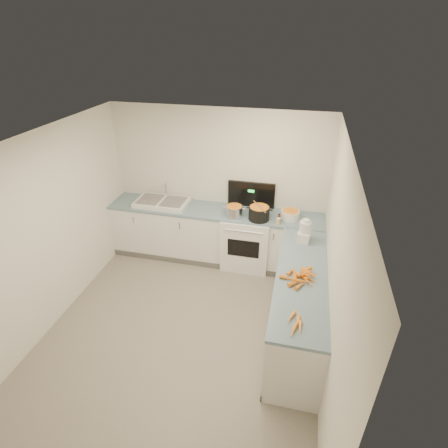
% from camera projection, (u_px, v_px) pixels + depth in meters
% --- Properties ---
extents(floor, '(3.50, 4.00, 0.00)m').
position_uv_depth(floor, '(184.00, 329.00, 4.67)').
color(floor, gray).
rests_on(floor, ground).
extents(ceiling, '(3.50, 4.00, 0.00)m').
position_uv_depth(ceiling, '(169.00, 147.00, 3.43)').
color(ceiling, silver).
rests_on(ceiling, ground).
extents(wall_back, '(3.50, 0.00, 2.50)m').
position_uv_depth(wall_back, '(219.00, 185.00, 5.74)').
color(wall_back, silver).
rests_on(wall_back, ground).
extents(wall_front, '(3.50, 0.00, 2.50)m').
position_uv_depth(wall_front, '(77.00, 415.00, 2.36)').
color(wall_front, silver).
rests_on(wall_front, ground).
extents(wall_left, '(0.00, 4.00, 2.50)m').
position_uv_depth(wall_left, '(46.00, 234.00, 4.39)').
color(wall_left, silver).
rests_on(wall_left, ground).
extents(wall_right, '(0.00, 4.00, 2.50)m').
position_uv_depth(wall_right, '(333.00, 273.00, 3.70)').
color(wall_right, silver).
rests_on(wall_right, ground).
extents(counter_back, '(3.50, 0.62, 0.94)m').
position_uv_depth(counter_back, '(215.00, 235.00, 5.87)').
color(counter_back, white).
rests_on(counter_back, ground).
extents(counter_right, '(0.62, 2.20, 0.94)m').
position_uv_depth(counter_right, '(298.00, 305.00, 4.40)').
color(counter_right, white).
rests_on(counter_right, ground).
extents(stove, '(0.76, 0.65, 1.36)m').
position_uv_depth(stove, '(247.00, 239.00, 5.75)').
color(stove, white).
rests_on(stove, ground).
extents(sink, '(0.86, 0.52, 0.31)m').
position_uv_depth(sink, '(162.00, 202.00, 5.80)').
color(sink, white).
rests_on(sink, counter_back).
extents(steel_pot, '(0.30, 0.30, 0.20)m').
position_uv_depth(steel_pot, '(234.00, 212.00, 5.42)').
color(steel_pot, silver).
rests_on(steel_pot, stove).
extents(black_pot, '(0.36, 0.36, 0.23)m').
position_uv_depth(black_pot, '(259.00, 214.00, 5.32)').
color(black_pot, black).
rests_on(black_pot, stove).
extents(wooden_spoon, '(0.25, 0.36, 0.02)m').
position_uv_depth(wooden_spoon, '(259.00, 206.00, 5.26)').
color(wooden_spoon, '#AD7A47').
rests_on(wooden_spoon, black_pot).
extents(mixing_bowl, '(0.31, 0.31, 0.13)m').
position_uv_depth(mixing_bowl, '(290.00, 215.00, 5.36)').
color(mixing_bowl, white).
rests_on(mixing_bowl, counter_back).
extents(extract_bottle, '(0.05, 0.05, 0.12)m').
position_uv_depth(extract_bottle, '(279.00, 219.00, 5.26)').
color(extract_bottle, '#593319').
rests_on(extract_bottle, counter_back).
extents(spice_jar, '(0.05, 0.05, 0.09)m').
position_uv_depth(spice_jar, '(278.00, 222.00, 5.21)').
color(spice_jar, '#E5B266').
rests_on(spice_jar, counter_back).
extents(food_processor, '(0.19, 0.22, 0.34)m').
position_uv_depth(food_processor, '(304.00, 232.00, 4.76)').
color(food_processor, white).
rests_on(food_processor, counter_right).
extents(carrot_pile, '(0.45, 0.43, 0.09)m').
position_uv_depth(carrot_pile, '(301.00, 277.00, 4.08)').
color(carrot_pile, orange).
rests_on(carrot_pile, counter_right).
extents(peeled_carrots, '(0.17, 0.36, 0.04)m').
position_uv_depth(peeled_carrots, '(295.00, 324.00, 3.46)').
color(peeled_carrots, orange).
rests_on(peeled_carrots, counter_right).
extents(peelings, '(0.24, 0.28, 0.01)m').
position_uv_depth(peelings, '(149.00, 199.00, 5.82)').
color(peelings, tan).
rests_on(peelings, sink).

